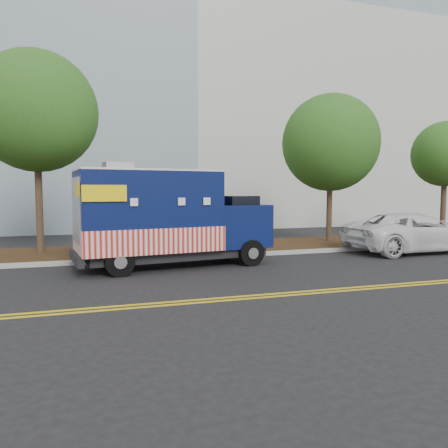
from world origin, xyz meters
name	(u,v)px	position (x,y,z in m)	size (l,w,h in m)	color
ground	(229,264)	(0.00, 0.00, 0.00)	(120.00, 120.00, 0.00)	black
curb	(217,256)	(0.00, 1.40, 0.07)	(120.00, 0.18, 0.15)	#9E9E99
mulch_strip	(203,249)	(0.00, 3.50, 0.07)	(120.00, 4.00, 0.15)	black
centerline_near	(286,293)	(0.00, -4.45, 0.01)	(120.00, 0.10, 0.01)	gold
centerline_far	(291,295)	(0.00, -4.70, 0.01)	(120.00, 0.10, 0.01)	gold
office_building	(167,33)	(2.00, 22.00, 15.20)	(46.00, 20.00, 30.40)	silver
tree_a	(36,112)	(-6.29, 3.65, 5.40)	(4.45, 4.45, 7.63)	#38281C
tree_c	(330,143)	(6.23, 3.88, 4.68)	(4.46, 4.46, 6.92)	#38281C
tree_d	(445,154)	(12.23, 3.21, 4.26)	(3.18, 3.18, 5.87)	#38281C
sign_post	(187,226)	(-1.07, 1.77, 1.20)	(0.06, 0.06, 2.40)	#473828
food_truck	(165,220)	(-2.18, 0.15, 1.53)	(6.64, 3.14, 3.37)	black
white_car	(414,232)	(8.08, 0.43, 0.80)	(2.66, 5.76, 1.60)	white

